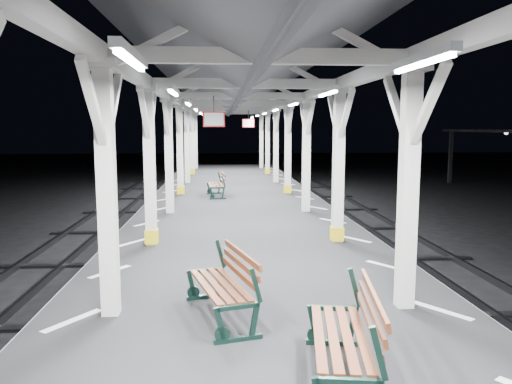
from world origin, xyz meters
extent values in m
plane|color=black|center=(0.00, 0.00, 0.00)|extent=(120.00, 120.00, 0.00)
cube|color=black|center=(0.00, 0.00, 0.50)|extent=(6.00, 50.00, 1.00)
cube|color=silver|center=(-2.45, 0.00, 1.00)|extent=(1.00, 48.00, 0.01)
cube|color=silver|center=(2.45, 0.00, 1.00)|extent=(1.00, 48.00, 0.01)
cube|color=#2D2D33|center=(4.45, 0.00, 0.08)|extent=(0.08, 60.00, 0.16)
cube|color=silver|center=(-2.00, -2.00, 2.60)|extent=(0.22, 0.22, 3.20)
cube|color=silver|center=(-2.00, -2.00, 4.26)|extent=(0.40, 0.40, 0.12)
cube|color=silver|center=(-2.00, -1.45, 3.75)|extent=(0.10, 0.99, 0.99)
cube|color=silver|center=(-2.00, -2.55, 3.75)|extent=(0.10, 0.99, 0.99)
cube|color=silver|center=(-2.00, 2.00, 2.60)|extent=(0.22, 0.22, 3.20)
cube|color=silver|center=(-2.00, 2.00, 4.26)|extent=(0.40, 0.40, 0.12)
cube|color=yellow|center=(-2.00, 2.00, 1.18)|extent=(0.26, 0.26, 0.30)
cube|color=silver|center=(-2.00, 2.55, 3.75)|extent=(0.10, 0.99, 0.99)
cube|color=silver|center=(-2.00, 1.45, 3.75)|extent=(0.10, 0.99, 0.99)
cube|color=silver|center=(-2.00, 6.00, 2.60)|extent=(0.22, 0.22, 3.20)
cube|color=silver|center=(-2.00, 6.00, 4.26)|extent=(0.40, 0.40, 0.12)
cube|color=silver|center=(-2.00, 6.55, 3.75)|extent=(0.10, 0.99, 0.99)
cube|color=silver|center=(-2.00, 5.45, 3.75)|extent=(0.10, 0.99, 0.99)
cube|color=silver|center=(-2.00, 10.00, 2.60)|extent=(0.22, 0.22, 3.20)
cube|color=silver|center=(-2.00, 10.00, 4.26)|extent=(0.40, 0.40, 0.12)
cube|color=yellow|center=(-2.00, 10.00, 1.18)|extent=(0.26, 0.26, 0.30)
cube|color=silver|center=(-2.00, 10.55, 3.75)|extent=(0.10, 0.99, 0.99)
cube|color=silver|center=(-2.00, 9.45, 3.75)|extent=(0.10, 0.99, 0.99)
cube|color=silver|center=(-2.00, 14.00, 2.60)|extent=(0.22, 0.22, 3.20)
cube|color=silver|center=(-2.00, 14.00, 4.26)|extent=(0.40, 0.40, 0.12)
cube|color=silver|center=(-2.00, 14.55, 3.75)|extent=(0.10, 0.99, 0.99)
cube|color=silver|center=(-2.00, 13.45, 3.75)|extent=(0.10, 0.99, 0.99)
cube|color=silver|center=(-2.00, 18.00, 2.60)|extent=(0.22, 0.22, 3.20)
cube|color=silver|center=(-2.00, 18.00, 4.26)|extent=(0.40, 0.40, 0.12)
cube|color=yellow|center=(-2.00, 18.00, 1.18)|extent=(0.26, 0.26, 0.30)
cube|color=silver|center=(-2.00, 18.55, 3.75)|extent=(0.10, 0.99, 0.99)
cube|color=silver|center=(-2.00, 17.45, 3.75)|extent=(0.10, 0.99, 0.99)
cube|color=silver|center=(-2.00, 22.00, 2.60)|extent=(0.22, 0.22, 3.20)
cube|color=silver|center=(-2.00, 22.00, 4.26)|extent=(0.40, 0.40, 0.12)
cube|color=silver|center=(-2.00, 22.55, 3.75)|extent=(0.10, 0.99, 0.99)
cube|color=silver|center=(-2.00, 21.45, 3.75)|extent=(0.10, 0.99, 0.99)
cube|color=silver|center=(2.00, -2.00, 2.60)|extent=(0.22, 0.22, 3.20)
cube|color=silver|center=(2.00, -2.00, 4.26)|extent=(0.40, 0.40, 0.12)
cube|color=silver|center=(2.00, -1.45, 3.75)|extent=(0.10, 0.99, 0.99)
cube|color=silver|center=(2.00, -2.55, 3.75)|extent=(0.10, 0.99, 0.99)
cube|color=silver|center=(2.00, 2.00, 2.60)|extent=(0.22, 0.22, 3.20)
cube|color=silver|center=(2.00, 2.00, 4.26)|extent=(0.40, 0.40, 0.12)
cube|color=yellow|center=(2.00, 2.00, 1.18)|extent=(0.26, 0.26, 0.30)
cube|color=silver|center=(2.00, 2.55, 3.75)|extent=(0.10, 0.99, 0.99)
cube|color=silver|center=(2.00, 1.45, 3.75)|extent=(0.10, 0.99, 0.99)
cube|color=silver|center=(2.00, 6.00, 2.60)|extent=(0.22, 0.22, 3.20)
cube|color=silver|center=(2.00, 6.00, 4.26)|extent=(0.40, 0.40, 0.12)
cube|color=silver|center=(2.00, 6.55, 3.75)|extent=(0.10, 0.99, 0.99)
cube|color=silver|center=(2.00, 5.45, 3.75)|extent=(0.10, 0.99, 0.99)
cube|color=silver|center=(2.00, 10.00, 2.60)|extent=(0.22, 0.22, 3.20)
cube|color=silver|center=(2.00, 10.00, 4.26)|extent=(0.40, 0.40, 0.12)
cube|color=yellow|center=(2.00, 10.00, 1.18)|extent=(0.26, 0.26, 0.30)
cube|color=silver|center=(2.00, 10.55, 3.75)|extent=(0.10, 0.99, 0.99)
cube|color=silver|center=(2.00, 9.45, 3.75)|extent=(0.10, 0.99, 0.99)
cube|color=silver|center=(2.00, 14.00, 2.60)|extent=(0.22, 0.22, 3.20)
cube|color=silver|center=(2.00, 14.00, 4.26)|extent=(0.40, 0.40, 0.12)
cube|color=silver|center=(2.00, 14.55, 3.75)|extent=(0.10, 0.99, 0.99)
cube|color=silver|center=(2.00, 13.45, 3.75)|extent=(0.10, 0.99, 0.99)
cube|color=silver|center=(2.00, 18.00, 2.60)|extent=(0.22, 0.22, 3.20)
cube|color=silver|center=(2.00, 18.00, 4.26)|extent=(0.40, 0.40, 0.12)
cube|color=yellow|center=(2.00, 18.00, 1.18)|extent=(0.26, 0.26, 0.30)
cube|color=silver|center=(2.00, 18.55, 3.75)|extent=(0.10, 0.99, 0.99)
cube|color=silver|center=(2.00, 17.45, 3.75)|extent=(0.10, 0.99, 0.99)
cube|color=silver|center=(2.00, 22.00, 2.60)|extent=(0.22, 0.22, 3.20)
cube|color=silver|center=(2.00, 22.00, 4.26)|extent=(0.40, 0.40, 0.12)
cube|color=silver|center=(2.00, 22.55, 3.75)|extent=(0.10, 0.99, 0.99)
cube|color=silver|center=(2.00, 21.45, 3.75)|extent=(0.10, 0.99, 0.99)
cube|color=silver|center=(-2.00, 0.00, 4.38)|extent=(0.18, 48.00, 0.24)
cube|color=silver|center=(2.00, 0.00, 4.38)|extent=(0.18, 48.00, 0.24)
cube|color=silver|center=(0.00, -2.00, 4.38)|extent=(4.20, 0.14, 0.20)
cube|color=silver|center=(0.00, 2.00, 4.38)|extent=(4.20, 0.14, 0.20)
cube|color=silver|center=(0.00, 6.00, 4.38)|extent=(4.20, 0.14, 0.20)
cube|color=silver|center=(0.00, 10.00, 4.38)|extent=(4.20, 0.14, 0.20)
cube|color=silver|center=(0.00, 14.00, 4.38)|extent=(4.20, 0.14, 0.20)
cube|color=silver|center=(0.00, 18.00, 4.38)|extent=(4.20, 0.14, 0.20)
cube|color=silver|center=(0.00, 22.00, 4.38)|extent=(4.20, 0.14, 0.20)
cube|color=silver|center=(0.00, 0.00, 5.30)|extent=(0.16, 48.00, 0.20)
cube|color=#46484D|center=(-1.30, 0.00, 4.92)|extent=(2.80, 49.00, 1.45)
cube|color=#46484D|center=(1.30, 0.00, 4.92)|extent=(2.80, 49.00, 1.45)
cube|color=silver|center=(-1.30, -4.00, 4.10)|extent=(0.10, 1.35, 0.08)
cube|color=white|center=(-1.30, -4.00, 4.05)|extent=(0.05, 1.25, 0.05)
cube|color=silver|center=(-1.30, 0.00, 4.10)|extent=(0.10, 1.35, 0.08)
cube|color=white|center=(-1.30, 0.00, 4.05)|extent=(0.05, 1.25, 0.05)
cube|color=silver|center=(-1.30, 4.00, 4.10)|extent=(0.10, 1.35, 0.08)
cube|color=white|center=(-1.30, 4.00, 4.05)|extent=(0.05, 1.25, 0.05)
cube|color=silver|center=(-1.30, 8.00, 4.10)|extent=(0.10, 1.35, 0.08)
cube|color=white|center=(-1.30, 8.00, 4.05)|extent=(0.05, 1.25, 0.05)
cube|color=silver|center=(-1.30, 12.00, 4.10)|extent=(0.10, 1.35, 0.08)
cube|color=white|center=(-1.30, 12.00, 4.05)|extent=(0.05, 1.25, 0.05)
cube|color=silver|center=(-1.30, 16.00, 4.10)|extent=(0.10, 1.35, 0.08)
cube|color=white|center=(-1.30, 16.00, 4.05)|extent=(0.05, 1.25, 0.05)
cube|color=silver|center=(-1.30, 20.00, 4.10)|extent=(0.10, 1.35, 0.08)
cube|color=white|center=(-1.30, 20.00, 4.05)|extent=(0.05, 1.25, 0.05)
cube|color=silver|center=(1.30, -4.00, 4.10)|extent=(0.10, 1.35, 0.08)
cube|color=white|center=(1.30, -4.00, 4.05)|extent=(0.05, 1.25, 0.05)
cube|color=silver|center=(1.30, 0.00, 4.10)|extent=(0.10, 1.35, 0.08)
cube|color=white|center=(1.30, 0.00, 4.05)|extent=(0.05, 1.25, 0.05)
cube|color=silver|center=(1.30, 4.00, 4.10)|extent=(0.10, 1.35, 0.08)
cube|color=white|center=(1.30, 4.00, 4.05)|extent=(0.05, 1.25, 0.05)
cube|color=silver|center=(1.30, 8.00, 4.10)|extent=(0.10, 1.35, 0.08)
cube|color=white|center=(1.30, 8.00, 4.05)|extent=(0.05, 1.25, 0.05)
cube|color=silver|center=(1.30, 12.00, 4.10)|extent=(0.10, 1.35, 0.08)
cube|color=white|center=(1.30, 12.00, 4.05)|extent=(0.05, 1.25, 0.05)
cube|color=silver|center=(1.30, 16.00, 4.10)|extent=(0.10, 1.35, 0.08)
cube|color=white|center=(1.30, 16.00, 4.05)|extent=(0.05, 1.25, 0.05)
cube|color=silver|center=(1.30, 20.00, 4.10)|extent=(0.10, 1.35, 0.08)
cube|color=white|center=(1.30, 20.00, 4.05)|extent=(0.05, 1.25, 0.05)
cylinder|color=black|center=(-0.66, 3.10, 4.02)|extent=(0.02, 0.02, 0.36)
cube|color=red|center=(-0.66, 3.10, 3.67)|extent=(0.50, 0.03, 0.35)
cube|color=white|center=(-0.66, 3.10, 3.67)|extent=(0.44, 0.04, 0.29)
cylinder|color=black|center=(0.67, 12.64, 4.02)|extent=(0.02, 0.02, 0.36)
cube|color=red|center=(0.67, 12.64, 3.67)|extent=(0.50, 0.03, 0.35)
cube|color=white|center=(0.67, 12.64, 3.67)|extent=(0.44, 0.05, 0.29)
cube|color=black|center=(14.00, 22.00, 1.65)|extent=(0.20, 0.20, 3.30)
sphere|color=silver|center=(14.00, 16.00, 3.22)|extent=(0.20, 0.20, 0.20)
sphere|color=silver|center=(14.00, 22.00, 3.22)|extent=(0.20, 0.20, 0.20)
cube|color=black|center=(0.71, -4.83, 1.69)|extent=(0.17, 0.08, 0.45)
cube|color=black|center=(0.74, -3.16, 1.03)|extent=(0.62, 0.16, 0.06)
cube|color=black|center=(0.51, -3.13, 1.24)|extent=(0.17, 0.08, 0.48)
cube|color=black|center=(0.94, -3.19, 1.24)|extent=(0.15, 0.07, 0.48)
cube|color=black|center=(0.96, -3.20, 1.69)|extent=(0.17, 0.08, 0.45)
cube|color=#5C2E16|center=(0.41, -3.95, 1.46)|extent=(0.33, 1.56, 0.04)
cube|color=#5C2E16|center=(0.54, -3.97, 1.46)|extent=(0.33, 1.56, 0.04)
cube|color=#5C2E16|center=(0.67, -3.99, 1.46)|extent=(0.33, 1.56, 0.04)
cube|color=#5C2E16|center=(0.81, -4.01, 1.46)|extent=(0.33, 1.56, 0.04)
cube|color=#5C2E16|center=(0.88, -4.02, 1.61)|extent=(0.29, 1.56, 0.10)
cube|color=#5C2E16|center=(0.90, -4.02, 1.74)|extent=(0.29, 1.56, 0.10)
cube|color=#5C2E16|center=(0.92, -4.03, 1.88)|extent=(0.29, 1.56, 0.10)
cube|color=black|center=(-0.34, -2.99, 1.03)|extent=(0.58, 0.21, 0.06)
cube|color=black|center=(-0.55, -3.04, 1.22)|extent=(0.16, 0.09, 0.45)
cube|color=black|center=(-0.15, -2.93, 1.22)|extent=(0.14, 0.08, 0.45)
cube|color=black|center=(-0.13, -2.93, 1.65)|extent=(0.17, 0.09, 0.43)
cube|color=black|center=(-0.75, -1.48, 1.03)|extent=(0.58, 0.21, 0.06)
cube|color=black|center=(-0.96, -1.53, 1.22)|extent=(0.16, 0.09, 0.45)
cube|color=black|center=(-0.56, -1.43, 1.22)|extent=(0.14, 0.08, 0.45)
cube|color=black|center=(-0.54, -1.42, 1.65)|extent=(0.17, 0.09, 0.43)
cube|color=#5C2E16|center=(-0.73, -2.28, 1.44)|extent=(0.47, 1.46, 0.03)
cube|color=#5C2E16|center=(-0.61, -2.25, 1.44)|extent=(0.47, 1.46, 0.03)
cube|color=#5C2E16|center=(-0.49, -2.22, 1.44)|extent=(0.47, 1.46, 0.03)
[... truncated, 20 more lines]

